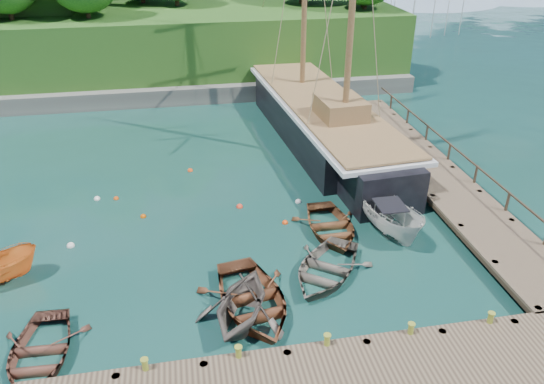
{
  "coord_description": "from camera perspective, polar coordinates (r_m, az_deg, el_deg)",
  "views": [
    {
      "loc": [
        -2.23,
        -17.84,
        13.66
      ],
      "look_at": [
        1.67,
        3.37,
        2.0
      ],
      "focal_mm": 35.0,
      "sensor_mm": 36.0,
      "label": 1
    }
  ],
  "objects": [
    {
      "name": "bollard_0",
      "position": [
        18.76,
        -13.22,
        -19.33
      ],
      "size": [
        0.26,
        0.26,
        0.45
      ],
      "primitive_type": "cylinder",
      "color": "olive",
      "rests_on": "ground"
    },
    {
      "name": "headland",
      "position": [
        50.99,
        -23.42,
        17.05
      ],
      "size": [
        51.0,
        19.31,
        12.9
      ],
      "color": "#474744",
      "rests_on": "ground"
    },
    {
      "name": "dock_east",
      "position": [
        31.31,
        16.73,
        2.14
      ],
      "size": [
        3.2,
        24.0,
        1.1
      ],
      "color": "#433428",
      "rests_on": "ground"
    },
    {
      "name": "mooring_buoy_7",
      "position": [
        25.95,
        1.41,
        -3.37
      ],
      "size": [
        0.3,
        0.3,
        0.3
      ],
      "primitive_type": "sphere",
      "color": "#F3440C",
      "rests_on": "ground"
    },
    {
      "name": "mooring_buoy_6",
      "position": [
        29.49,
        -18.29,
        -0.76
      ],
      "size": [
        0.33,
        0.33,
        0.33
      ],
      "primitive_type": "sphere",
      "color": "white",
      "rests_on": "ground"
    },
    {
      "name": "rowboat_1",
      "position": [
        20.38,
        -3.28,
        -13.75
      ],
      "size": [
        4.76,
        5.03,
        2.09
      ],
      "primitive_type": "imported",
      "rotation": [
        0.0,
        0.0,
        -0.43
      ],
      "color": "#5A514B",
      "rests_on": "ground"
    },
    {
      "name": "rowboat_4",
      "position": [
        25.36,
        6.28,
        -4.38
      ],
      "size": [
        3.2,
        4.45,
        0.91
      ],
      "primitive_type": "imported",
      "rotation": [
        0.0,
        0.0,
        0.01
      ],
      "color": "#59341C",
      "rests_on": "ground"
    },
    {
      "name": "bollard_1",
      "position": [
        18.72,
        -3.55,
        -18.54
      ],
      "size": [
        0.26,
        0.26,
        0.45
      ],
      "primitive_type": "cylinder",
      "color": "olive",
      "rests_on": "ground"
    },
    {
      "name": "rowboat_2",
      "position": [
        20.92,
        -2.14,
        -12.39
      ],
      "size": [
        4.45,
        5.63,
        1.05
      ],
      "primitive_type": "imported",
      "rotation": [
        0.0,
        0.0,
        0.17
      ],
      "color": "brown",
      "rests_on": "ground"
    },
    {
      "name": "ground",
      "position": [
        22.58,
        -2.66,
        -8.87
      ],
      "size": [
        160.0,
        160.0,
        0.0
      ],
      "primitive_type": "plane",
      "color": "#16382D",
      "rests_on": "ground"
    },
    {
      "name": "bollard_3",
      "position": [
        20.03,
        14.43,
        -15.75
      ],
      "size": [
        0.26,
        0.26,
        0.45
      ],
      "primitive_type": "cylinder",
      "color": "olive",
      "rests_on": "ground"
    },
    {
      "name": "mooring_buoy_4",
      "position": [
        29.23,
        -16.41,
        -0.73
      ],
      "size": [
        0.27,
        0.27,
        0.27
      ],
      "primitive_type": "sphere",
      "color": "#EB500E",
      "rests_on": "ground"
    },
    {
      "name": "mooring_buoy_5",
      "position": [
        31.39,
        -8.78,
        2.25
      ],
      "size": [
        0.31,
        0.31,
        0.31
      ],
      "primitive_type": "sphere",
      "color": "#E64310",
      "rests_on": "ground"
    },
    {
      "name": "cabin_boat_white",
      "position": [
        25.96,
        12.29,
        -4.09
      ],
      "size": [
        2.64,
        5.08,
        1.87
      ],
      "primitive_type": "imported",
      "rotation": [
        0.0,
        0.0,
        0.18
      ],
      "color": "silver",
      "rests_on": "ground"
    },
    {
      "name": "mooring_buoy_1",
      "position": [
        27.21,
        -13.67,
        -2.63
      ],
      "size": [
        0.3,
        0.3,
        0.3
      ],
      "primitive_type": "sphere",
      "color": "#CF5204",
      "rests_on": "ground"
    },
    {
      "name": "mooring_buoy_0",
      "position": [
        25.93,
        -20.82,
        -5.49
      ],
      "size": [
        0.36,
        0.36,
        0.36
      ],
      "primitive_type": "sphere",
      "color": "silver",
      "rests_on": "ground"
    },
    {
      "name": "rowboat_0",
      "position": [
        20.55,
        -23.64,
        -16.26
      ],
      "size": [
        3.2,
        4.35,
        0.87
      ],
      "primitive_type": "imported",
      "rotation": [
        0.0,
        0.0,
        -0.04
      ],
      "color": "brown",
      "rests_on": "ground"
    },
    {
      "name": "bollard_4",
      "position": [
        21.3,
        22.05,
        -14.07
      ],
      "size": [
        0.26,
        0.26,
        0.45
      ],
      "primitive_type": "cylinder",
      "color": "olive",
      "rests_on": "ground"
    },
    {
      "name": "rowboat_3",
      "position": [
        22.62,
        5.71,
        -8.93
      ],
      "size": [
        5.36,
        5.62,
        0.95
      ],
      "primitive_type": "imported",
      "rotation": [
        0.0,
        0.0,
        -0.64
      ],
      "color": "#585248",
      "rests_on": "ground"
    },
    {
      "name": "schooner",
      "position": [
        35.3,
        5.22,
        7.49
      ],
      "size": [
        6.69,
        27.84,
        20.45
      ],
      "rotation": [
        0.0,
        0.0,
        0.08
      ],
      "color": "black",
      "rests_on": "ground"
    },
    {
      "name": "bollard_2",
      "position": [
        19.15,
        5.82,
        -17.3
      ],
      "size": [
        0.26,
        0.26,
        0.45
      ],
      "primitive_type": "cylinder",
      "color": "olive",
      "rests_on": "ground"
    },
    {
      "name": "mooring_buoy_3",
      "position": [
        27.76,
        2.84,
        -1.11
      ],
      "size": [
        0.33,
        0.33,
        0.33
      ],
      "primitive_type": "sphere",
      "color": "silver",
      "rests_on": "ground"
    },
    {
      "name": "mooring_buoy_2",
      "position": [
        27.33,
        -3.51,
        -1.64
      ],
      "size": [
        0.34,
        0.34,
        0.34
      ],
      "primitive_type": "sphere",
      "color": "red",
      "rests_on": "ground"
    },
    {
      "name": "dock_near",
      "position": [
        17.93,
        7.16,
        -19.44
      ],
      "size": [
        20.0,
        3.2,
        1.1
      ],
      "color": "#433428",
      "rests_on": "ground"
    }
  ]
}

